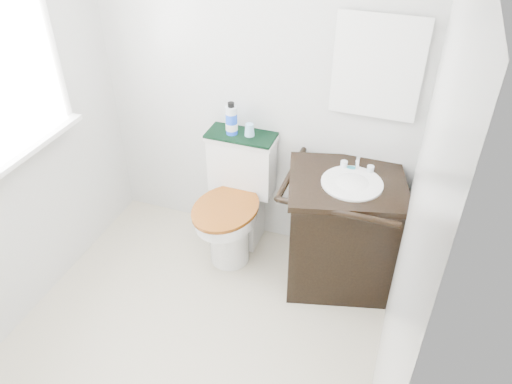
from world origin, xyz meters
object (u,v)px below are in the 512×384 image
Objects in this scene: vanity at (342,229)px; mouthwash_bottle at (231,120)px; toilet at (236,205)px; cup at (250,130)px; trash_bin at (305,235)px.

mouthwash_bottle reaches higher than vanity.
cup reaches higher than toilet.
toilet is 0.58m from cup.
vanity is 3.55× the size of trash_bin.
cup is (-0.43, -0.01, 0.81)m from trash_bin.
toilet is 0.63m from mouthwash_bottle.
vanity reaches higher than toilet.
toilet is 10.43× the size of cup.
toilet is at bearing -61.93° from mouthwash_bottle.
toilet is 0.78m from vanity.
cup is (0.06, 0.13, 0.56)m from toilet.
toilet reaches higher than trash_bin.
trash_bin is 0.92m from cup.
cup is at bearing -179.16° from trash_bin.
trash_bin is (-0.28, 0.20, -0.30)m from vanity.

